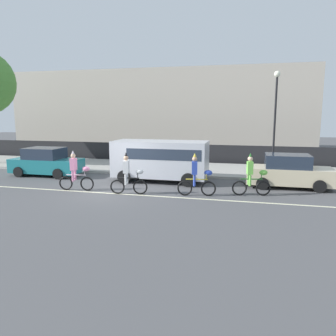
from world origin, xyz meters
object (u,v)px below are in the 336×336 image
(parked_car_teal, at_px, (46,162))
(parked_car_beige, at_px, (288,172))
(parade_cyclist_pink, at_px, (76,173))
(parade_cyclist_zebra, at_px, (129,176))
(parade_cyclist_cobalt, at_px, (197,177))
(parade_cyclist_lime, at_px, (252,177))
(street_lamp_post, at_px, (276,107))
(parked_van_silver, at_px, (162,158))

(parked_car_teal, xyz_separation_m, parked_car_beige, (13.52, 0.08, 0.00))
(parade_cyclist_pink, height_order, parade_cyclist_zebra, same)
(parade_cyclist_cobalt, xyz_separation_m, parked_car_teal, (-9.39, 2.70, -0.06))
(parade_cyclist_zebra, bearing_deg, parade_cyclist_lime, 11.16)
(parade_cyclist_pink, bearing_deg, parked_car_teal, 140.34)
(street_lamp_post, bearing_deg, parade_cyclist_pink, -145.69)
(parked_van_silver, xyz_separation_m, street_lamp_post, (5.92, 3.34, 2.71))
(parade_cyclist_zebra, xyz_separation_m, street_lamp_post, (6.63, 6.47, 3.15))
(parade_cyclist_lime, bearing_deg, street_lamp_post, 77.21)
(parked_van_silver, distance_m, parked_car_beige, 6.48)
(parade_cyclist_zebra, distance_m, parade_cyclist_cobalt, 3.07)
(parked_car_beige, distance_m, street_lamp_post, 4.60)
(parade_cyclist_lime, bearing_deg, parked_car_beige, 50.65)
(parade_cyclist_pink, height_order, parked_car_beige, parade_cyclist_pink)
(parade_cyclist_zebra, distance_m, parked_car_beige, 7.86)
(parade_cyclist_zebra, xyz_separation_m, parked_car_beige, (7.17, 3.22, -0.06))
(parade_cyclist_lime, xyz_separation_m, street_lamp_post, (1.23, 5.40, 3.15))
(parade_cyclist_zebra, height_order, parked_car_beige, parade_cyclist_zebra)
(parade_cyclist_lime, bearing_deg, parked_van_silver, 156.35)
(parade_cyclist_cobalt, distance_m, parked_car_beige, 4.98)
(parade_cyclist_lime, height_order, parked_van_silver, parked_van_silver)
(parade_cyclist_cobalt, height_order, parade_cyclist_lime, same)
(parked_van_silver, bearing_deg, parade_cyclist_lime, -23.65)
(parade_cyclist_lime, bearing_deg, parade_cyclist_cobalt, -165.20)
(parked_van_silver, xyz_separation_m, parked_car_beige, (6.46, 0.09, -0.50))
(parked_car_teal, distance_m, parked_car_beige, 13.52)
(parade_cyclist_zebra, xyz_separation_m, parade_cyclist_cobalt, (3.04, 0.44, 0.00))
(parade_cyclist_cobalt, height_order, parked_car_teal, parade_cyclist_cobalt)
(parade_cyclist_zebra, bearing_deg, parked_van_silver, 77.21)
(parade_cyclist_cobalt, xyz_separation_m, parked_car_beige, (4.13, 2.78, -0.06))
(parade_cyclist_lime, height_order, street_lamp_post, street_lamp_post)
(parade_cyclist_cobalt, xyz_separation_m, parked_van_silver, (-2.33, 2.68, 0.44))
(parade_cyclist_pink, xyz_separation_m, parade_cyclist_zebra, (2.69, -0.11, 0.00))
(parade_cyclist_pink, xyz_separation_m, street_lamp_post, (9.32, 6.36, 3.15))
(parade_cyclist_zebra, relative_size, parade_cyclist_cobalt, 1.00)
(parked_car_beige, bearing_deg, parked_van_silver, -179.18)
(parade_cyclist_zebra, height_order, parked_van_silver, parked_van_silver)
(parade_cyclist_zebra, relative_size, parked_van_silver, 0.38)
(parade_cyclist_pink, height_order, parade_cyclist_cobalt, same)
(parade_cyclist_zebra, height_order, parade_cyclist_lime, same)
(parade_cyclist_zebra, height_order, parked_car_teal, parade_cyclist_zebra)
(parked_van_silver, relative_size, street_lamp_post, 0.85)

